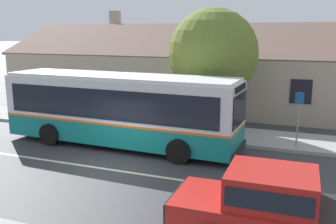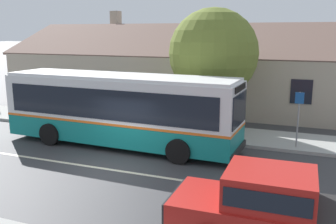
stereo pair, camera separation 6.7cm
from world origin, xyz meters
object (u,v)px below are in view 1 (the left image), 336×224
transit_bus (120,108)px  pickup_truck_red (288,210)px  street_tree_primary (213,53)px  bench_by_building (28,109)px  bus_stop_sign (298,113)px

transit_bus → pickup_truck_red: 9.62m
street_tree_primary → bench_by_building: bearing=-173.7°
bench_by_building → bus_stop_sign: bearing=-2.4°
bench_by_building → bus_stop_sign: 15.14m
pickup_truck_red → bench_by_building: size_ratio=3.13×
street_tree_primary → transit_bus: bearing=-128.9°
transit_bus → pickup_truck_red: (7.56, -5.90, -0.74)m
transit_bus → street_tree_primary: street_tree_primary is taller
transit_bus → bench_by_building: bearing=160.4°
transit_bus → pickup_truck_red: bearing=-38.0°
pickup_truck_red → bench_by_building: 17.51m
pickup_truck_red → bus_stop_sign: bus_stop_sign is taller
pickup_truck_red → street_tree_primary: (-4.39, 9.84, 2.99)m
bench_by_building → bus_stop_sign: size_ratio=0.77×
bench_by_building → bus_stop_sign: bus_stop_sign is taller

